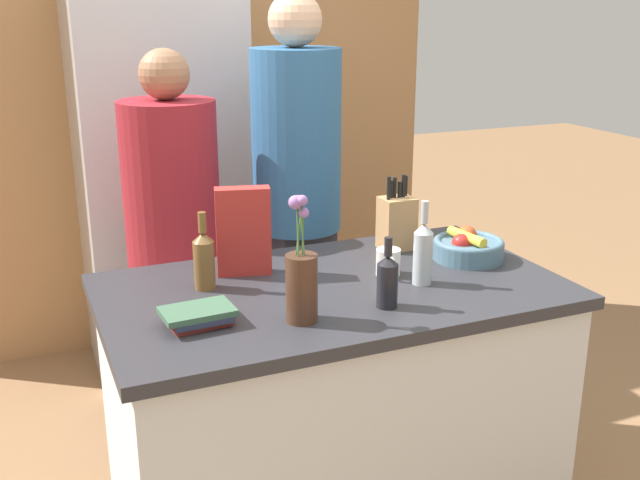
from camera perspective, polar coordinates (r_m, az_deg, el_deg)
kitchen_island at (r=2.57m, az=0.93°, el=-12.91°), size 1.44×0.83×0.91m
back_wall_wood at (r=4.01m, az=-10.05°, el=10.83°), size 2.64×0.12×2.60m
refrigerator at (r=3.67m, az=-11.98°, el=4.37°), size 0.75×0.62×1.88m
fruit_bowl at (r=2.64m, az=11.19°, el=-0.50°), size 0.24×0.24×0.11m
knife_block at (r=2.70m, az=5.87°, el=1.39°), size 0.12×0.10×0.27m
flower_vase at (r=2.07m, az=-1.43°, el=-3.16°), size 0.09×0.09×0.37m
cereal_box at (r=2.44m, az=-5.86°, el=0.66°), size 0.19×0.10×0.29m
coffee_mug at (r=2.45m, az=5.24°, el=-1.70°), size 0.08×0.12×0.09m
book_stack at (r=2.10m, az=-9.24°, el=-5.74°), size 0.20×0.14×0.05m
bottle_oil at (r=2.37m, az=7.85°, el=-0.88°), size 0.06×0.06×0.27m
bottle_vinegar at (r=2.34m, az=-8.84°, el=-1.43°), size 0.07×0.07×0.25m
bottle_wine at (r=2.19m, az=5.16°, el=-3.04°), size 0.06×0.06×0.21m
person_at_sink at (r=2.95m, az=-11.05°, el=0.28°), size 0.36×0.36×1.60m
person_in_blue at (r=3.07m, az=-1.79°, el=3.60°), size 0.36×0.36×1.80m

